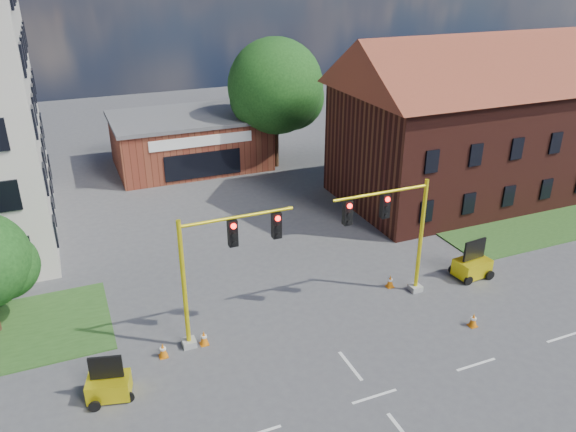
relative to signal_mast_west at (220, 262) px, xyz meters
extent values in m
plane|color=#4A494C|center=(4.36, -6.00, -3.92)|extent=(120.00, 120.00, 0.00)
cube|color=#2B511E|center=(22.36, 3.00, -3.88)|extent=(14.00, 4.00, 0.08)
cube|color=maroon|center=(4.36, 24.00, -1.92)|extent=(12.00, 8.00, 4.00)
cube|color=#5C5B5E|center=(4.36, 24.00, 0.23)|extent=(12.40, 8.40, 0.30)
cube|color=white|center=(4.36, 19.95, -0.72)|extent=(8.00, 0.10, 0.80)
cube|color=black|center=(4.36, 19.95, -2.62)|extent=(6.00, 0.10, 2.00)
cube|color=#481C15|center=(22.36, 10.00, 0.08)|extent=(20.00, 10.00, 8.00)
cylinder|color=#3B2415|center=(10.86, 21.00, -1.56)|extent=(0.44, 0.44, 4.73)
sphere|color=#164013|center=(10.86, 21.00, 2.74)|extent=(7.59, 7.59, 7.59)
sphere|color=#164013|center=(12.37, 21.30, 1.67)|extent=(5.32, 5.32, 5.32)
sphere|color=#164013|center=(-8.77, 4.80, -0.79)|extent=(3.07, 3.07, 3.07)
cube|color=gray|center=(-1.64, 0.00, -3.77)|extent=(0.60, 0.60, 0.30)
cylinder|color=yellow|center=(-1.64, 0.00, -0.82)|extent=(0.20, 0.20, 6.20)
cylinder|color=yellow|center=(0.86, 0.00, 1.98)|extent=(5.00, 0.14, 0.14)
cube|color=black|center=(0.61, 0.00, 1.28)|extent=(0.40, 0.32, 1.20)
cube|color=black|center=(2.61, 0.00, 1.28)|extent=(0.40, 0.32, 1.20)
sphere|color=#FF0C07|center=(0.61, -0.18, 1.68)|extent=(0.24, 0.24, 0.24)
cube|color=gray|center=(10.36, 0.00, -3.77)|extent=(0.60, 0.60, 0.30)
cylinder|color=yellow|center=(10.36, 0.00, -0.82)|extent=(0.20, 0.20, 6.20)
cylinder|color=yellow|center=(7.86, 0.00, 1.98)|extent=(5.00, 0.14, 0.14)
cube|color=black|center=(8.11, 0.00, 1.28)|extent=(0.40, 0.32, 1.20)
cube|color=black|center=(6.11, 0.00, 1.28)|extent=(0.40, 0.32, 1.20)
sphere|color=#FF0C07|center=(8.11, -0.18, 1.68)|extent=(0.24, 0.24, 0.24)
cube|color=yellow|center=(-5.29, -1.98, -3.42)|extent=(1.85, 1.46, 0.82)
cube|color=black|center=(-5.29, -1.98, -2.47)|extent=(1.26, 0.42, 1.00)
cube|color=yellow|center=(13.99, 0.05, -3.35)|extent=(1.97, 1.43, 0.93)
cube|color=black|center=(13.99, 0.05, -2.27)|extent=(1.44, 0.28, 1.13)
cube|color=orange|center=(-2.86, -0.31, -3.90)|extent=(0.38, 0.38, 0.04)
cone|color=orange|center=(-2.86, -0.31, -3.57)|extent=(0.40, 0.40, 0.70)
cylinder|color=white|center=(-2.86, -0.31, -3.50)|extent=(0.27, 0.27, 0.09)
cube|color=orange|center=(-1.00, -0.15, -3.90)|extent=(0.38, 0.38, 0.04)
cone|color=orange|center=(-1.00, -0.15, -3.57)|extent=(0.40, 0.40, 0.70)
cylinder|color=white|center=(-1.00, -0.15, -3.50)|extent=(0.27, 0.27, 0.09)
cube|color=orange|center=(11.05, -3.69, -3.90)|extent=(0.38, 0.38, 0.04)
cone|color=orange|center=(11.05, -3.69, -3.57)|extent=(0.40, 0.40, 0.70)
cylinder|color=white|center=(11.05, -3.69, -3.50)|extent=(0.27, 0.27, 0.09)
cube|color=orange|center=(9.32, 0.82, -3.90)|extent=(0.38, 0.38, 0.04)
cone|color=orange|center=(9.32, 0.82, -3.57)|extent=(0.40, 0.40, 0.70)
cylinder|color=white|center=(9.32, 0.82, -3.50)|extent=(0.27, 0.27, 0.09)
imported|color=silver|center=(15.39, 10.00, -3.17)|extent=(5.81, 3.65, 1.50)
camera|label=1|loc=(-5.45, -20.57, 11.79)|focal=35.00mm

